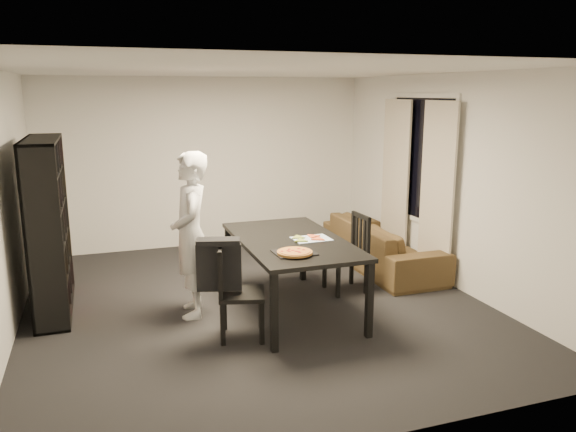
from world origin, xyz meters
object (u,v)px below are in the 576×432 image
object	(u,v)px
chair_left	(233,286)
pepperoni_pizza	(295,252)
baking_tray	(294,253)
dining_table	(291,245)
chair_right	(352,247)
sofa	(382,245)
person	(191,235)
bookshelf	(49,226)

from	to	relation	value
chair_left	pepperoni_pizza	size ratio (longest dim) A/B	2.67
chair_left	baking_tray	world-z (taller)	chair_left
dining_table	chair_right	size ratio (longest dim) A/B	2.07
baking_tray	sofa	world-z (taller)	baking_tray
person	sofa	bearing A→B (deg)	113.56
bookshelf	dining_table	bearing A→B (deg)	-19.99
dining_table	baking_tray	distance (m)	0.55
pepperoni_pizza	baking_tray	bearing A→B (deg)	73.79
bookshelf	person	distance (m)	1.58
baking_tray	chair_right	bearing A→B (deg)	39.99
dining_table	pepperoni_pizza	size ratio (longest dim) A/B	5.59
chair_right	person	bearing A→B (deg)	-88.81
bookshelf	baking_tray	xyz separation A→B (m)	(2.33, -1.43, -0.13)
dining_table	chair_right	xyz separation A→B (m)	(0.92, 0.37, -0.21)
chair_right	sofa	size ratio (longest dim) A/B	0.43
pepperoni_pizza	bookshelf	bearing A→B (deg)	147.36
chair_right	baking_tray	distance (m)	1.42
chair_left	baking_tray	size ratio (longest dim) A/B	2.34
dining_table	sofa	xyz separation A→B (m)	(1.70, 1.06, -0.42)
baking_tray	person	bearing A→B (deg)	139.41
chair_right	sofa	world-z (taller)	chair_right
bookshelf	chair_left	bearing A→B (deg)	-39.06
bookshelf	baking_tray	world-z (taller)	bookshelf
bookshelf	pepperoni_pizza	xyz separation A→B (m)	(2.32, -1.48, -0.11)
chair_right	sofa	xyz separation A→B (m)	(0.78, 0.69, -0.22)
bookshelf	baking_tray	size ratio (longest dim) A/B	4.75
chair_right	person	xyz separation A→B (m)	(-1.96, -0.13, 0.35)
dining_table	chair_right	world-z (taller)	chair_right
dining_table	baking_tray	bearing A→B (deg)	-105.83
person	bookshelf	bearing A→B (deg)	-107.58
pepperoni_pizza	sofa	world-z (taller)	pepperoni_pizza
dining_table	pepperoni_pizza	world-z (taller)	pepperoni_pizza
chair_right	sofa	bearing A→B (deg)	128.64
pepperoni_pizza	sofa	xyz separation A→B (m)	(1.87, 1.64, -0.52)
pepperoni_pizza	sofa	distance (m)	2.54
pepperoni_pizza	chair_right	bearing A→B (deg)	41.30
chair_right	pepperoni_pizza	world-z (taller)	chair_right
chair_left	chair_right	xyz separation A→B (m)	(1.69, 0.85, 0.00)
dining_table	baking_tray	size ratio (longest dim) A/B	4.89
chair_left	sofa	distance (m)	2.92
bookshelf	chair_right	world-z (taller)	bookshelf
pepperoni_pizza	dining_table	bearing A→B (deg)	74.14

